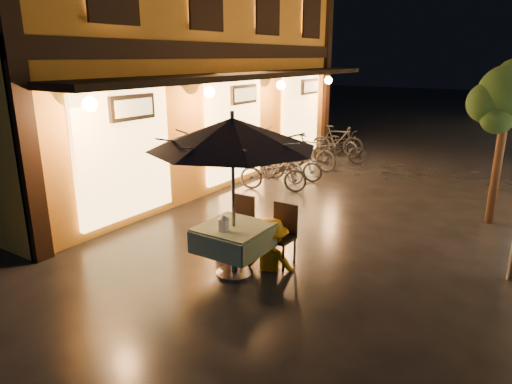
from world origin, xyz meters
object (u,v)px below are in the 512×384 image
Objects in this scene: table_lantern at (224,222)px; person_orange at (230,213)px; cafe_table at (234,238)px; patio_umbrella at (232,133)px; person_yellow at (271,220)px; bicycle_0 at (273,173)px.

person_orange reaches higher than table_lantern.
cafe_table is at bearing 136.88° from person_orange.
person_yellow is at bearing 56.83° from patio_umbrella.
person_yellow reaches higher than cafe_table.
person_yellow is (0.33, 0.50, 0.20)m from cafe_table.
table_lantern is at bearing -90.00° from cafe_table.
person_yellow is at bearing -167.43° from bicycle_0.
patio_umbrella reaches higher than person_orange.
patio_umbrella reaches higher than bicycle_0.
cafe_table is 0.68× the size of person_orange.
person_yellow reaches higher than bicycle_0.
table_lantern is 0.17× the size of person_orange.
cafe_table is 0.59× the size of bicycle_0.
patio_umbrella is at bearing 136.88° from person_orange.
bicycle_0 is at bearing 113.74° from patio_umbrella.
patio_umbrella is 1.49m from person_yellow.
cafe_table is 1.56m from patio_umbrella.
patio_umbrella reaches higher than table_lantern.
cafe_table is 0.40× the size of patio_umbrella.
patio_umbrella is 4.89m from bicycle_0.
table_lantern is 0.15× the size of bicycle_0.
patio_umbrella is at bearing -174.19° from bicycle_0.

